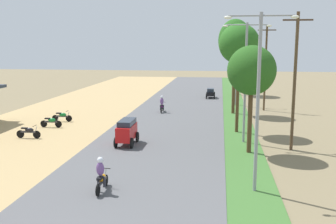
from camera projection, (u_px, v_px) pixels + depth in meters
name	position (u px, v px, depth m)	size (l,w,h in m)	color
parked_motorbike_second	(29.00, 131.00, 28.20)	(1.80, 0.54, 0.94)	black
parked_motorbike_third	(51.00, 121.00, 31.85)	(1.80, 0.54, 0.94)	black
parked_motorbike_fourth	(62.00, 116.00, 34.27)	(1.80, 0.54, 0.94)	black
median_tree_nearest	(252.00, 71.00, 23.75)	(2.93, 2.93, 6.59)	#4C351E
median_tree_second	(239.00, 44.00, 29.19)	(3.00, 3.00, 8.16)	#4C351E
median_tree_third	(235.00, 41.00, 37.24)	(3.14, 3.14, 8.97)	#4C351E
median_tree_fourth	(235.00, 40.00, 51.78)	(3.58, 3.58, 9.04)	#4C351E
streetlamp_near	(258.00, 91.00, 17.42)	(3.16, 0.20, 8.01)	gray
streetlamp_mid	(246.00, 75.00, 26.42)	(3.16, 0.20, 8.05)	gray
streetlamp_far	(236.00, 66.00, 42.94)	(3.16, 0.20, 7.41)	gray
utility_pole_near	(265.00, 66.00, 39.69)	(1.80, 0.20, 8.57)	brown
utility_pole_far	(295.00, 80.00, 24.69)	(1.80, 0.20, 8.67)	brown
car_van_red	(127.00, 131.00, 26.27)	(1.19, 2.41, 1.67)	red
car_sedan_black	(211.00, 93.00, 48.99)	(1.10, 2.26, 1.19)	black
motorbike_foreground_rider	(101.00, 175.00, 17.90)	(0.54, 1.80, 1.66)	black
motorbike_ahead_second	(162.00, 104.00, 38.77)	(0.54, 1.80, 1.66)	black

